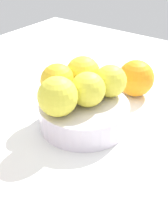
# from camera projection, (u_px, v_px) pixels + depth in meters

# --- Properties ---
(ground_plane) EXTENTS (1.10, 1.10, 0.02)m
(ground_plane) POSITION_uv_depth(u_px,v_px,m) (84.00, 129.00, 0.57)
(ground_plane) COLOR white
(fruit_bowl) EXTENTS (0.17, 0.17, 0.05)m
(fruit_bowl) POSITION_uv_depth(u_px,v_px,m) (84.00, 115.00, 0.56)
(fruit_bowl) COLOR silver
(fruit_bowl) RESTS_ON ground_plane
(orange_in_bowl_0) EXTENTS (0.06, 0.06, 0.06)m
(orange_in_bowl_0) POSITION_uv_depth(u_px,v_px,m) (88.00, 90.00, 0.52)
(orange_in_bowl_0) COLOR yellow
(orange_in_bowl_0) RESTS_ON fruit_bowl
(orange_in_bowl_1) EXTENTS (0.06, 0.06, 0.06)m
(orange_in_bowl_1) POSITION_uv_depth(u_px,v_px,m) (58.00, 81.00, 0.55)
(orange_in_bowl_1) COLOR yellow
(orange_in_bowl_1) RESTS_ON fruit_bowl
(orange_in_bowl_2) EXTENTS (0.06, 0.06, 0.06)m
(orange_in_bowl_2) POSITION_uv_depth(u_px,v_px,m) (110.00, 81.00, 0.55)
(orange_in_bowl_2) COLOR yellow
(orange_in_bowl_2) RESTS_ON fruit_bowl
(orange_in_bowl_3) EXTENTS (0.07, 0.07, 0.07)m
(orange_in_bowl_3) POSITION_uv_depth(u_px,v_px,m) (83.00, 73.00, 0.57)
(orange_in_bowl_3) COLOR yellow
(orange_in_bowl_3) RESTS_ON fruit_bowl
(orange_in_bowl_4) EXTENTS (0.07, 0.07, 0.07)m
(orange_in_bowl_4) POSITION_uv_depth(u_px,v_px,m) (58.00, 97.00, 0.50)
(orange_in_bowl_4) COLOR yellow
(orange_in_bowl_4) RESTS_ON fruit_bowl
(orange_loose_0) EXTENTS (0.08, 0.08, 0.08)m
(orange_loose_0) POSITION_uv_depth(u_px,v_px,m) (136.00, 78.00, 0.65)
(orange_loose_0) COLOR orange
(orange_loose_0) RESTS_ON ground_plane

